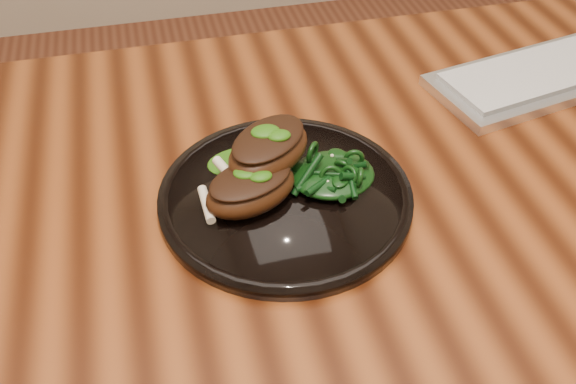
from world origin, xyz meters
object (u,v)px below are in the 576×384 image
Objects in this scene: lamb_chop_front at (250,188)px; greens_heap at (333,170)px; desk at (321,240)px; plate at (285,197)px.

greens_heap is (0.10, 0.02, -0.01)m from lamb_chop_front.
desk is at bearing 158.72° from greens_heap.
lamb_chop_front is 1.29× the size of greens_heap.
lamb_chop_front is at bearing -171.07° from greens_heap.
greens_heap is at bearing 5.19° from plate.
greens_heap reaches higher than desk.
desk is 0.15m from lamb_chop_front.
lamb_chop_front is at bearing -166.15° from plate.
desk is at bearing 12.08° from lamb_chop_front.
plate is 0.06m from greens_heap.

